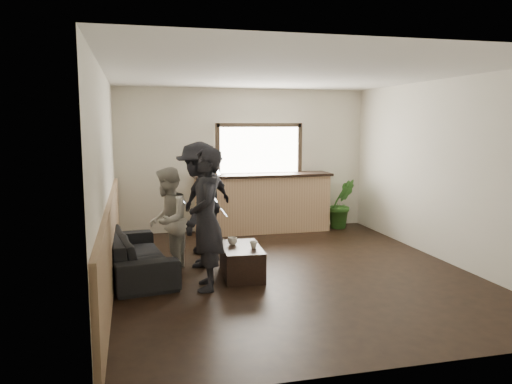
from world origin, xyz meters
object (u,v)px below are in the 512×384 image
object	(u,v)px
sofa	(136,253)
person_d	(208,204)
cup_a	(233,241)
person_c	(200,204)
person_a	(207,219)
coffee_table	(242,261)
person_b	(168,220)
bar_counter	(262,199)
potted_plant	(341,204)
cup_b	(254,245)

from	to	relation	value
sofa	person_d	world-z (taller)	person_d
cup_a	person_c	world-z (taller)	person_c
sofa	person_d	xyz separation A→B (m)	(1.17, 0.92, 0.52)
person_a	person_d	bearing A→B (deg)	176.97
coffee_table	cup_a	bearing A→B (deg)	127.71
person_b	person_c	world-z (taller)	person_c
person_b	person_c	size ratio (longest dim) A/B	0.81
person_a	person_d	world-z (taller)	person_a
sofa	bar_counter	bearing A→B (deg)	-55.24
sofa	potted_plant	size ratio (longest dim) A/B	2.03
bar_counter	cup_b	xyz separation A→B (m)	(-0.88, -2.89, -0.17)
cup_b	sofa	bearing A→B (deg)	159.71
bar_counter	cup_b	size ratio (longest dim) A/B	25.32
potted_plant	person_d	world-z (taller)	person_d
sofa	person_a	distance (m)	1.38
coffee_table	cup_a	world-z (taller)	cup_a
cup_a	person_c	xyz separation A→B (m)	(-0.38, 0.53, 0.46)
sofa	potted_plant	world-z (taller)	potted_plant
person_b	coffee_table	bearing A→B (deg)	81.29
cup_b	person_c	xyz separation A→B (m)	(-0.63, 0.80, 0.46)
potted_plant	person_c	world-z (taller)	person_c
person_b	bar_counter	bearing A→B (deg)	153.83
coffee_table	bar_counter	bearing A→B (deg)	69.70
coffee_table	cup_b	xyz separation A→B (m)	(0.14, -0.14, 0.26)
cup_a	cup_b	bearing A→B (deg)	-47.87
potted_plant	person_a	distance (m)	4.46
coffee_table	person_b	size ratio (longest dim) A/B	0.62
bar_counter	cup_b	distance (m)	3.03
sofa	person_d	distance (m)	1.58
cup_a	person_d	bearing A→B (deg)	97.44
cup_a	person_d	distance (m)	1.30
sofa	person_b	world-z (taller)	person_b
person_a	person_d	distance (m)	1.81
person_d	cup_b	bearing A→B (deg)	67.11
person_c	person_d	size ratio (longest dim) A/B	1.13
cup_b	person_c	distance (m)	1.11
person_a	cup_b	bearing A→B (deg)	118.25
person_b	cup_a	bearing A→B (deg)	86.35
sofa	cup_a	bearing A→B (deg)	-111.84
bar_counter	sofa	world-z (taller)	bar_counter
person_c	person_a	bearing A→B (deg)	15.66
person_c	person_b	bearing A→B (deg)	-44.71
cup_b	person_d	world-z (taller)	person_d
cup_b	person_d	size ratio (longest dim) A/B	0.06
cup_a	person_c	bearing A→B (deg)	125.92
bar_counter	person_b	size ratio (longest dim) A/B	1.78
bar_counter	coffee_table	bearing A→B (deg)	-110.30
coffee_table	cup_b	bearing A→B (deg)	-44.08
person_d	coffee_table	bearing A→B (deg)	63.01
cup_b	person_b	xyz separation A→B (m)	(-1.12, 0.55, 0.29)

